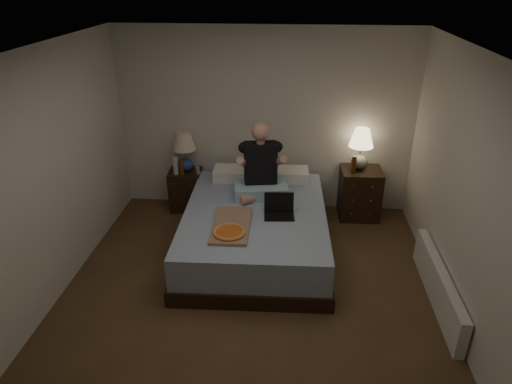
# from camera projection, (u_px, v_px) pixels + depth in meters

# --- Properties ---
(floor) EXTENTS (4.00, 4.50, 0.00)m
(floor) POSITION_uv_depth(u_px,v_px,m) (248.00, 304.00, 4.71)
(floor) COLOR brown
(floor) RESTS_ON ground
(ceiling) EXTENTS (4.00, 4.50, 0.00)m
(ceiling) POSITION_uv_depth(u_px,v_px,m) (246.00, 55.00, 3.61)
(ceiling) COLOR white
(ceiling) RESTS_ON ground
(wall_back) EXTENTS (4.00, 0.00, 2.50)m
(wall_back) POSITION_uv_depth(u_px,v_px,m) (265.00, 122.00, 6.17)
(wall_back) COLOR silver
(wall_back) RESTS_ON ground
(wall_left) EXTENTS (0.00, 4.50, 2.50)m
(wall_left) POSITION_uv_depth(u_px,v_px,m) (37.00, 188.00, 4.31)
(wall_left) COLOR silver
(wall_left) RESTS_ON ground
(wall_right) EXTENTS (0.00, 4.50, 2.50)m
(wall_right) POSITION_uv_depth(u_px,v_px,m) (474.00, 205.00, 4.00)
(wall_right) COLOR silver
(wall_right) RESTS_ON ground
(bed) EXTENTS (1.72, 2.26, 0.55)m
(bed) POSITION_uv_depth(u_px,v_px,m) (255.00, 230.00, 5.50)
(bed) COLOR #5170A2
(bed) RESTS_ON floor
(nightstand_left) EXTENTS (0.46, 0.42, 0.57)m
(nightstand_left) POSITION_uv_depth(u_px,v_px,m) (186.00, 190.00, 6.49)
(nightstand_left) COLOR black
(nightstand_left) RESTS_ON floor
(nightstand_right) EXTENTS (0.55, 0.50, 0.69)m
(nightstand_right) POSITION_uv_depth(u_px,v_px,m) (359.00, 193.00, 6.25)
(nightstand_right) COLOR black
(nightstand_right) RESTS_ON floor
(lamp_left) EXTENTS (0.34, 0.34, 0.56)m
(lamp_left) POSITION_uv_depth(u_px,v_px,m) (185.00, 152.00, 6.25)
(lamp_left) COLOR navy
(lamp_left) RESTS_ON nightstand_left
(lamp_right) EXTENTS (0.36, 0.36, 0.56)m
(lamp_right) POSITION_uv_depth(u_px,v_px,m) (360.00, 149.00, 6.01)
(lamp_right) COLOR gray
(lamp_right) RESTS_ON nightstand_right
(water_bottle) EXTENTS (0.07, 0.07, 0.25)m
(water_bottle) POSITION_uv_depth(u_px,v_px,m) (176.00, 166.00, 6.21)
(water_bottle) COLOR silver
(water_bottle) RESTS_ON nightstand_left
(soda_can) EXTENTS (0.07, 0.07, 0.10)m
(soda_can) POSITION_uv_depth(u_px,v_px,m) (197.00, 170.00, 6.25)
(soda_can) COLOR beige
(soda_can) RESTS_ON nightstand_left
(beer_bottle_left) EXTENTS (0.06, 0.06, 0.23)m
(beer_bottle_left) POSITION_uv_depth(u_px,v_px,m) (181.00, 166.00, 6.21)
(beer_bottle_left) COLOR #5E2E0D
(beer_bottle_left) RESTS_ON nightstand_left
(beer_bottle_right) EXTENTS (0.06, 0.06, 0.23)m
(beer_bottle_right) POSITION_uv_depth(u_px,v_px,m) (354.00, 164.00, 5.97)
(beer_bottle_right) COLOR #5D2C0D
(beer_bottle_right) RESTS_ON nightstand_right
(person) EXTENTS (0.73, 0.62, 0.93)m
(person) POSITION_uv_depth(u_px,v_px,m) (261.00, 161.00, 5.53)
(person) COLOR black
(person) RESTS_ON bed
(laptop) EXTENTS (0.36, 0.31, 0.24)m
(laptop) POSITION_uv_depth(u_px,v_px,m) (279.00, 207.00, 5.19)
(laptop) COLOR black
(laptop) RESTS_ON bed
(pizza_box) EXTENTS (0.42, 0.77, 0.08)m
(pizza_box) POSITION_uv_depth(u_px,v_px,m) (229.00, 233.00, 4.83)
(pizza_box) COLOR #9F7B5F
(pizza_box) RESTS_ON bed
(radiator) EXTENTS (0.10, 1.60, 0.40)m
(radiator) POSITION_uv_depth(u_px,v_px,m) (438.00, 286.00, 4.66)
(radiator) COLOR silver
(radiator) RESTS_ON floor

